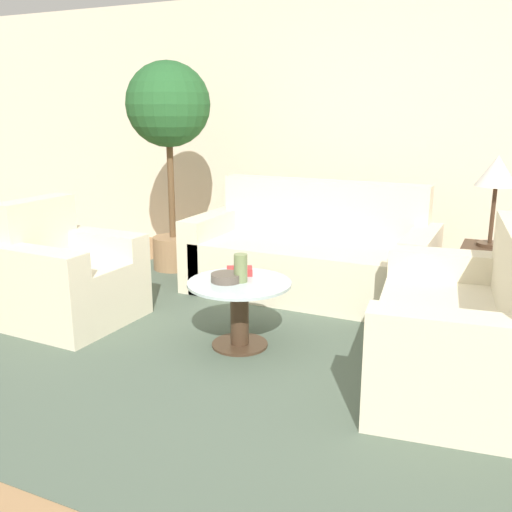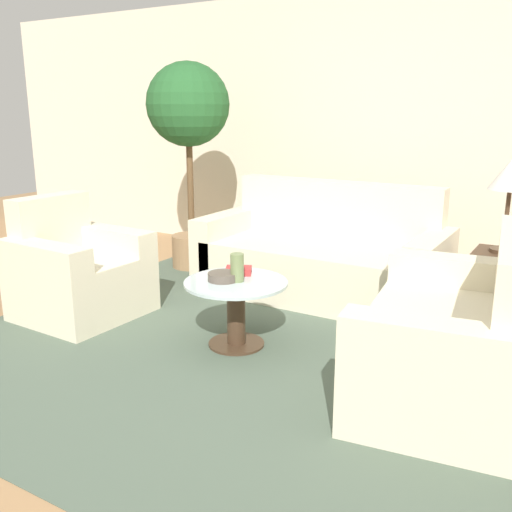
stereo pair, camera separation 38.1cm
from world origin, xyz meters
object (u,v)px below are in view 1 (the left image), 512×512
(loveseat, at_px, (465,334))
(vase, at_px, (241,268))
(coffee_table, at_px, (240,305))
(potted_plant, at_px, (169,120))
(sofa_main, at_px, (311,258))
(bowl, at_px, (226,278))
(book_stack, at_px, (239,271))
(table_lamp, at_px, (497,175))
(armchair, at_px, (66,282))

(loveseat, xyz_separation_m, vase, (-1.36, -0.07, 0.24))
(coffee_table, relative_size, potted_plant, 0.35)
(sofa_main, height_order, bowl, sofa_main)
(vase, bearing_deg, book_stack, 119.49)
(bowl, bearing_deg, book_stack, 87.55)
(sofa_main, relative_size, bowl, 10.15)
(table_lamp, bearing_deg, loveseat, -91.40)
(loveseat, bearing_deg, potted_plant, -122.67)
(coffee_table, distance_m, potted_plant, 2.27)
(loveseat, xyz_separation_m, potted_plant, (-2.77, 1.31, 1.11))
(table_lamp, distance_m, bowl, 2.04)
(coffee_table, distance_m, bowl, 0.20)
(vase, distance_m, book_stack, 0.17)
(armchair, bearing_deg, potted_plant, 4.11)
(table_lamp, bearing_deg, armchair, -153.60)
(bowl, bearing_deg, coffee_table, 18.64)
(bowl, relative_size, book_stack, 0.96)
(table_lamp, bearing_deg, book_stack, -143.15)
(table_lamp, relative_size, book_stack, 3.20)
(potted_plant, distance_m, book_stack, 2.05)
(loveseat, distance_m, table_lamp, 1.40)
(table_lamp, distance_m, potted_plant, 2.83)
(potted_plant, relative_size, book_stack, 9.47)
(sofa_main, distance_m, table_lamp, 1.56)
(potted_plant, bearing_deg, coffee_table, -44.51)
(sofa_main, bearing_deg, bowl, -95.17)
(armchair, bearing_deg, coffee_table, -83.36)
(coffee_table, relative_size, bowl, 3.40)
(bowl, bearing_deg, loveseat, 4.04)
(armchair, distance_m, bowl, 1.28)
(armchair, relative_size, book_stack, 4.34)
(vase, height_order, book_stack, vase)
(coffee_table, height_order, potted_plant, potted_plant)
(sofa_main, relative_size, coffee_table, 2.98)
(sofa_main, bearing_deg, table_lamp, -0.60)
(table_lamp, distance_m, book_stack, 1.93)
(loveseat, relative_size, bowl, 7.66)
(armchair, relative_size, vase, 4.87)
(armchair, bearing_deg, table_lamp, -61.82)
(potted_plant, bearing_deg, vase, -44.23)
(table_lamp, distance_m, vase, 1.93)
(armchair, distance_m, potted_plant, 1.86)
(vase, relative_size, bowl, 0.92)
(vase, distance_m, bowl, 0.11)
(sofa_main, distance_m, armchair, 1.95)
(loveseat, xyz_separation_m, book_stack, (-1.44, 0.07, 0.17))
(armchair, distance_m, book_stack, 1.31)
(armchair, relative_size, table_lamp, 1.36)
(coffee_table, height_order, table_lamp, table_lamp)
(book_stack, bearing_deg, bowl, -120.45)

